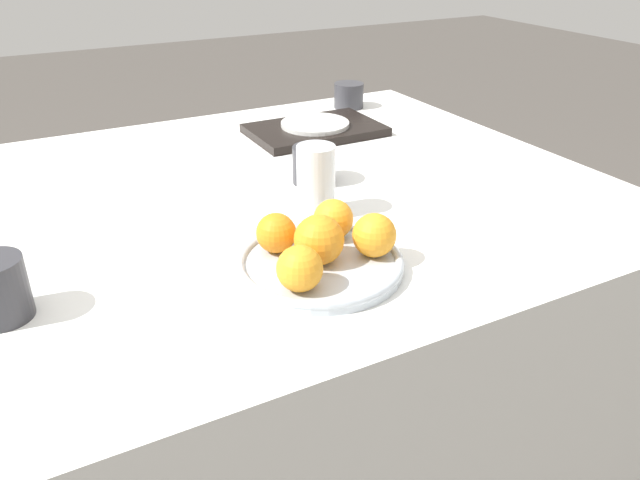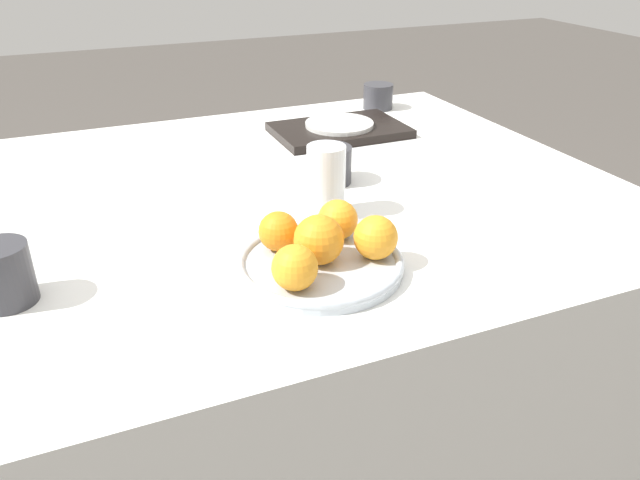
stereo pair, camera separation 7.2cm
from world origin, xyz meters
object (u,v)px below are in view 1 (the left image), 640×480
at_px(orange_3, 300,269).
at_px(side_plate, 315,124).
at_px(serving_tray, 315,130).
at_px(cup_2, 314,165).
at_px(cup_1, 349,95).
at_px(orange_2, 333,219).
at_px(water_glass, 316,181).
at_px(orange_4, 276,233).
at_px(fruit_platter, 320,264).
at_px(orange_1, 374,235).
at_px(orange_0, 319,240).

distance_m(orange_3, side_plate, 0.73).
relative_size(serving_tray, cup_2, 3.65).
distance_m(serving_tray, cup_1, 0.25).
xyz_separation_m(orange_2, cup_2, (0.10, 0.25, -0.01)).
bearing_deg(water_glass, orange_4, -138.18).
relative_size(fruit_platter, orange_3, 3.88).
bearing_deg(water_glass, orange_1, -91.28).
height_order(orange_3, serving_tray, orange_3).
relative_size(fruit_platter, cup_2, 2.94).
distance_m(orange_4, cup_1, 0.86).
xyz_separation_m(serving_tray, cup_2, (-0.14, -0.27, 0.03)).
height_order(side_plate, cup_2, cup_2).
xyz_separation_m(fruit_platter, serving_tray, (0.29, 0.58, -0.00)).
relative_size(orange_0, serving_tray, 0.24).
bearing_deg(side_plate, orange_1, -109.68).
relative_size(orange_1, water_glass, 0.52).
bearing_deg(orange_1, side_plate, 70.32).
distance_m(orange_3, serving_tray, 0.73).
distance_m(orange_1, water_glass, 0.19).
height_order(orange_1, cup_1, orange_1).
distance_m(orange_0, orange_1, 0.08).
distance_m(orange_0, orange_2, 0.08).
relative_size(water_glass, cup_2, 1.50).
xyz_separation_m(orange_2, cup_1, (0.43, 0.68, -0.01)).
xyz_separation_m(water_glass, cup_2, (0.07, 0.14, -0.03)).
bearing_deg(orange_1, fruit_platter, 165.96).
bearing_deg(water_glass, orange_3, -122.37).
relative_size(fruit_platter, cup_1, 3.12).
height_order(water_glass, cup_1, water_glass).
xyz_separation_m(orange_2, water_glass, (0.03, 0.11, 0.02)).
distance_m(orange_2, side_plate, 0.57).
relative_size(cup_1, cup_2, 0.94).
height_order(orange_4, side_plate, orange_4).
bearing_deg(orange_1, cup_1, 62.11).
xyz_separation_m(orange_0, serving_tray, (0.30, 0.58, -0.04)).
height_order(orange_2, cup_2, orange_2).
xyz_separation_m(orange_1, side_plate, (0.21, 0.60, -0.02)).
relative_size(fruit_platter, water_glass, 1.96).
height_order(fruit_platter, orange_1, orange_1).
xyz_separation_m(orange_2, orange_3, (-0.11, -0.11, 0.00)).
bearing_deg(cup_1, serving_tray, -138.95).
height_order(water_glass, side_plate, water_glass).
height_order(fruit_platter, side_plate, side_plate).
relative_size(orange_0, orange_3, 1.16).
height_order(fruit_platter, serving_tray, fruit_platter).
height_order(orange_1, orange_2, orange_1).
xyz_separation_m(orange_0, orange_4, (-0.04, 0.06, -0.01)).
relative_size(orange_2, water_glass, 0.50).
xyz_separation_m(fruit_platter, side_plate, (0.29, 0.58, 0.01)).
height_order(orange_1, water_glass, water_glass).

